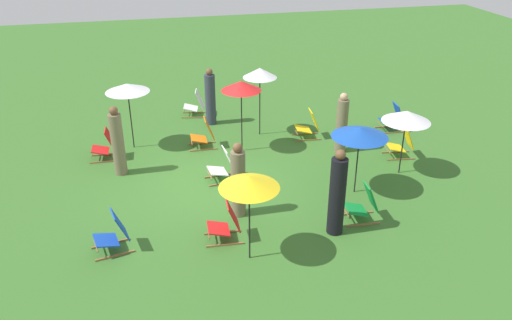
# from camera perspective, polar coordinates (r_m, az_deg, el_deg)

# --- Properties ---
(ground_plane) EXTENTS (40.00, 40.00, 0.00)m
(ground_plane) POSITION_cam_1_polar(r_m,az_deg,el_deg) (12.58, -5.34, -2.59)
(ground_plane) COLOR #386B28
(deckchair_0) EXTENTS (0.62, 0.84, 0.83)m
(deckchair_0) POSITION_cam_1_polar(r_m,az_deg,el_deg) (16.49, -6.71, 6.09)
(deckchair_0) COLOR olive
(deckchair_0) RESTS_ON ground
(deckchair_1) EXTENTS (0.54, 0.80, 0.83)m
(deckchair_1) POSITION_cam_1_polar(r_m,az_deg,el_deg) (15.82, 14.87, 4.43)
(deckchair_1) COLOR olive
(deckchair_1) RESTS_ON ground
(deckchair_2) EXTENTS (0.55, 0.81, 0.83)m
(deckchair_2) POSITION_cam_1_polar(r_m,az_deg,el_deg) (12.54, -3.60, -0.71)
(deckchair_2) COLOR olive
(deckchair_2) RESTS_ON ground
(deckchair_3) EXTENTS (0.57, 0.81, 0.83)m
(deckchair_3) POSITION_cam_1_polar(r_m,az_deg,el_deg) (14.22, 15.78, 1.74)
(deckchair_3) COLOR olive
(deckchair_3) RESTS_ON ground
(deckchair_4) EXTENTS (0.62, 0.84, 0.83)m
(deckchair_4) POSITION_cam_1_polar(r_m,az_deg,el_deg) (10.46, -15.46, -7.88)
(deckchair_4) COLOR olive
(deckchair_4) RESTS_ON ground
(deckchair_5) EXTENTS (0.54, 0.80, 0.83)m
(deckchair_5) POSITION_cam_1_polar(r_m,az_deg,el_deg) (14.88, 5.83, 3.79)
(deckchair_5) COLOR olive
(deckchair_5) RESTS_ON ground
(deckchair_6) EXTENTS (0.51, 0.78, 0.83)m
(deckchair_6) POSITION_cam_1_polar(r_m,az_deg,el_deg) (14.12, -16.24, 1.49)
(deckchair_6) COLOR olive
(deckchair_6) RESTS_ON ground
(deckchair_7) EXTENTS (0.49, 0.77, 0.83)m
(deckchair_7) POSITION_cam_1_polar(r_m,az_deg,el_deg) (14.28, -5.75, 2.78)
(deckchair_7) COLOR olive
(deckchair_7) RESTS_ON ground
(deckchair_8) EXTENTS (0.52, 0.79, 0.83)m
(deckchair_8) POSITION_cam_1_polar(r_m,az_deg,el_deg) (11.22, 11.78, -4.86)
(deckchair_8) COLOR olive
(deckchair_8) RESTS_ON ground
(deckchair_9) EXTENTS (0.52, 0.79, 0.83)m
(deckchair_9) POSITION_cam_1_polar(r_m,az_deg,el_deg) (10.40, -3.33, -7.03)
(deckchair_9) COLOR olive
(deckchair_9) RESTS_ON ground
(umbrella_0) EXTENTS (1.06, 1.06, 1.98)m
(umbrella_0) POSITION_cam_1_polar(r_m,az_deg,el_deg) (13.48, -1.65, 8.17)
(umbrella_0) COLOR black
(umbrella_0) RESTS_ON ground
(umbrella_1) EXTENTS (1.28, 1.28, 1.64)m
(umbrella_1) POSITION_cam_1_polar(r_m,az_deg,el_deg) (11.72, 11.41, 3.02)
(umbrella_1) COLOR black
(umbrella_1) RESTS_ON ground
(umbrella_2) EXTENTS (1.17, 1.17, 1.66)m
(umbrella_2) POSITION_cam_1_polar(r_m,az_deg,el_deg) (12.89, 16.29, 4.65)
(umbrella_2) COLOR black
(umbrella_2) RESTS_ON ground
(umbrella_3) EXTENTS (0.96, 0.96, 2.00)m
(umbrella_3) POSITION_cam_1_polar(r_m,az_deg,el_deg) (14.52, 0.43, 9.58)
(umbrella_3) COLOR black
(umbrella_3) RESTS_ON ground
(umbrella_4) EXTENTS (1.17, 1.17, 1.84)m
(umbrella_4) POSITION_cam_1_polar(r_m,az_deg,el_deg) (14.12, -14.03, 7.73)
(umbrella_4) COLOR black
(umbrella_4) RESTS_ON ground
(umbrella_5) EXTENTS (1.11, 1.11, 1.77)m
(umbrella_5) POSITION_cam_1_polar(r_m,az_deg,el_deg) (9.18, -0.76, -2.50)
(umbrella_5) COLOR black
(umbrella_5) RESTS_ON ground
(person_0) EXTENTS (0.43, 0.43, 1.74)m
(person_0) POSITION_cam_1_polar(r_m,az_deg,el_deg) (15.68, -5.07, 6.81)
(person_0) COLOR #333847
(person_0) RESTS_ON ground
(person_1) EXTENTS (0.40, 0.40, 1.88)m
(person_1) POSITION_cam_1_polar(r_m,az_deg,el_deg) (10.45, 8.95, -3.82)
(person_1) COLOR black
(person_1) RESTS_ON ground
(person_2) EXTENTS (0.44, 0.44, 1.71)m
(person_2) POSITION_cam_1_polar(r_m,az_deg,el_deg) (10.96, -1.98, -2.42)
(person_2) COLOR #72664C
(person_2) RESTS_ON ground
(person_3) EXTENTS (0.35, 0.35, 1.67)m
(person_3) POSITION_cam_1_polar(r_m,az_deg,el_deg) (14.00, 9.44, 3.89)
(person_3) COLOR #72664C
(person_3) RESTS_ON ground
(person_4) EXTENTS (0.36, 0.36, 1.79)m
(person_4) POSITION_cam_1_polar(r_m,az_deg,el_deg) (13.06, -15.03, 1.86)
(person_4) COLOR #72664C
(person_4) RESTS_ON ground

